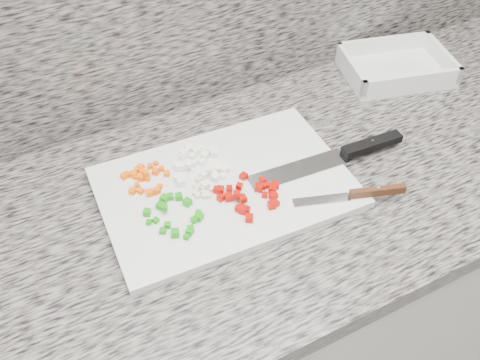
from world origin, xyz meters
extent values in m
cube|color=silver|center=(0.00, 1.44, 0.43)|extent=(3.92, 0.62, 0.86)
cube|color=slate|center=(0.00, 1.44, 0.88)|extent=(3.96, 0.64, 0.04)
cube|color=silver|center=(-0.04, 1.46, 0.91)|extent=(0.47, 0.33, 0.02)
cube|color=#FE5B05|center=(-0.17, 1.57, 0.92)|extent=(0.01, 0.01, 0.01)
cube|color=#FE5B05|center=(-0.13, 1.55, 0.92)|extent=(0.01, 0.01, 0.01)
cube|color=#FE5B05|center=(-0.17, 1.55, 0.92)|extent=(0.01, 0.01, 0.01)
cube|color=#FE5B05|center=(-0.17, 1.50, 0.92)|extent=(0.01, 0.01, 0.01)
cube|color=#FE5B05|center=(-0.13, 1.53, 0.92)|extent=(0.01, 0.01, 0.01)
cube|color=#FE5B05|center=(-0.16, 1.54, 0.93)|extent=(0.01, 0.01, 0.01)
cube|color=#FE5B05|center=(-0.16, 1.50, 0.92)|extent=(0.01, 0.01, 0.01)
cube|color=#FE5B05|center=(-0.15, 1.51, 0.92)|extent=(0.01, 0.01, 0.01)
cube|color=#FE5B05|center=(-0.16, 1.57, 0.92)|extent=(0.01, 0.01, 0.01)
cube|color=#FE5B05|center=(-0.19, 1.51, 0.92)|extent=(0.01, 0.01, 0.01)
cube|color=#FE5B05|center=(-0.13, 1.57, 0.92)|extent=(0.01, 0.01, 0.01)
cube|color=#FE5B05|center=(-0.17, 1.56, 0.92)|extent=(0.01, 0.01, 0.01)
cube|color=#FE5B05|center=(-0.16, 1.54, 0.92)|extent=(0.01, 0.01, 0.01)
cube|color=#FE5B05|center=(-0.19, 1.56, 0.92)|extent=(0.01, 0.01, 0.01)
cube|color=#FE5B05|center=(-0.18, 1.56, 0.92)|extent=(0.02, 0.02, 0.01)
cube|color=#FE5B05|center=(-0.20, 1.52, 0.92)|extent=(0.02, 0.02, 0.01)
cube|color=#FE5B05|center=(-0.18, 1.55, 0.92)|extent=(0.01, 0.01, 0.01)
cube|color=#FE5B05|center=(-0.16, 1.57, 0.92)|extent=(0.02, 0.02, 0.01)
cube|color=#FE5B05|center=(-0.17, 1.54, 0.92)|extent=(0.02, 0.02, 0.01)
cube|color=#FE5B05|center=(-0.19, 1.53, 0.92)|extent=(0.01, 0.01, 0.01)
cube|color=#FE5B05|center=(-0.16, 1.50, 0.92)|extent=(0.01, 0.01, 0.01)
cube|color=#FE5B05|center=(-0.15, 1.56, 0.92)|extent=(0.01, 0.01, 0.01)
cube|color=#FE5B05|center=(-0.20, 1.56, 0.92)|extent=(0.01, 0.01, 0.01)
cube|color=#FE5B05|center=(-0.14, 1.54, 0.92)|extent=(0.02, 0.02, 0.01)
cube|color=white|center=(-0.03, 1.48, 0.92)|extent=(0.01, 0.01, 0.01)
cube|color=white|center=(-0.05, 1.53, 0.92)|extent=(0.01, 0.01, 0.01)
cube|color=white|center=(-0.11, 1.51, 0.92)|extent=(0.01, 0.01, 0.01)
cube|color=white|center=(-0.10, 1.54, 0.92)|extent=(0.02, 0.02, 0.01)
cube|color=white|center=(-0.04, 1.57, 0.92)|extent=(0.01, 0.01, 0.01)
cube|color=white|center=(-0.08, 1.56, 0.92)|extent=(0.01, 0.01, 0.01)
cube|color=white|center=(-0.04, 1.49, 0.92)|extent=(0.02, 0.02, 0.01)
cube|color=white|center=(-0.06, 1.57, 0.92)|extent=(0.01, 0.01, 0.01)
cube|color=white|center=(-0.02, 1.55, 0.92)|extent=(0.02, 0.02, 0.01)
cube|color=white|center=(-0.05, 1.48, 0.92)|extent=(0.02, 0.02, 0.01)
cube|color=white|center=(-0.06, 1.55, 0.92)|extent=(0.01, 0.01, 0.01)
cube|color=white|center=(-0.07, 1.47, 0.92)|extent=(0.02, 0.02, 0.01)
cube|color=white|center=(-0.05, 1.48, 0.92)|extent=(0.02, 0.02, 0.01)
cube|color=white|center=(-0.07, 1.53, 0.92)|extent=(0.01, 0.01, 0.01)
cube|color=white|center=(-0.03, 1.49, 0.92)|extent=(0.02, 0.02, 0.01)
cube|color=white|center=(-0.03, 1.55, 0.92)|extent=(0.01, 0.01, 0.01)
cube|color=white|center=(-0.07, 1.49, 0.92)|extent=(0.02, 0.02, 0.01)
cube|color=white|center=(-0.03, 1.49, 0.92)|extent=(0.01, 0.01, 0.01)
cube|color=white|center=(-0.02, 1.54, 0.92)|extent=(0.01, 0.01, 0.01)
cube|color=white|center=(-0.04, 1.54, 0.92)|extent=(0.02, 0.02, 0.01)
cube|color=white|center=(-0.11, 1.50, 0.92)|extent=(0.02, 0.02, 0.01)
cube|color=white|center=(-0.10, 1.54, 0.92)|extent=(0.02, 0.02, 0.01)
cube|color=white|center=(-0.02, 1.49, 0.92)|extent=(0.01, 0.01, 0.01)
cube|color=white|center=(-0.02, 1.54, 0.92)|extent=(0.02, 0.02, 0.01)
cube|color=white|center=(-0.05, 1.56, 0.92)|extent=(0.01, 0.01, 0.01)
cube|color=white|center=(-0.08, 1.56, 0.92)|extent=(0.01, 0.01, 0.01)
cube|color=white|center=(-0.08, 1.52, 0.93)|extent=(0.02, 0.02, 0.01)
cube|color=white|center=(-0.06, 1.49, 0.93)|extent=(0.01, 0.01, 0.01)
cube|color=#188D0C|center=(-0.14, 1.47, 0.92)|extent=(0.01, 0.01, 0.01)
cube|color=#188D0C|center=(-0.14, 1.38, 0.92)|extent=(0.02, 0.02, 0.01)
cube|color=#188D0C|center=(-0.14, 1.39, 0.92)|extent=(0.01, 0.01, 0.01)
cube|color=#188D0C|center=(-0.12, 1.40, 0.92)|extent=(0.02, 0.02, 0.01)
cube|color=#188D0C|center=(-0.13, 1.46, 0.92)|extent=(0.02, 0.02, 0.01)
cube|color=#188D0C|center=(-0.17, 1.46, 0.92)|extent=(0.02, 0.02, 0.01)
cube|color=#188D0C|center=(-0.20, 1.43, 0.92)|extent=(0.01, 0.01, 0.01)
cube|color=#188D0C|center=(-0.17, 1.39, 0.92)|extent=(0.02, 0.02, 0.01)
cube|color=#188D0C|center=(-0.16, 1.44, 0.93)|extent=(0.01, 0.01, 0.01)
cube|color=#188D0C|center=(-0.11, 1.41, 0.92)|extent=(0.01, 0.01, 0.01)
cube|color=#188D0C|center=(-0.19, 1.43, 0.92)|extent=(0.01, 0.01, 0.01)
cube|color=#188D0C|center=(-0.18, 1.40, 0.92)|extent=(0.01, 0.01, 0.01)
cube|color=#188D0C|center=(-0.17, 1.41, 0.92)|extent=(0.01, 0.01, 0.01)
cube|color=#188D0C|center=(-0.12, 1.44, 0.92)|extent=(0.02, 0.02, 0.01)
cube|color=#188D0C|center=(-0.19, 1.45, 0.92)|extent=(0.02, 0.02, 0.01)
cube|color=#188D0C|center=(-0.15, 1.37, 0.92)|extent=(0.01, 0.01, 0.01)
cube|color=#188D0C|center=(-0.15, 1.47, 0.92)|extent=(0.02, 0.02, 0.01)
cube|color=#188D0C|center=(-0.13, 1.40, 0.92)|extent=(0.01, 0.01, 0.01)
cube|color=#AC0A02|center=(0.03, 1.42, 0.92)|extent=(0.01, 0.01, 0.01)
cube|color=#AC0A02|center=(-0.06, 1.44, 0.92)|extent=(0.02, 0.02, 0.01)
cube|color=#AC0A02|center=(0.02, 1.37, 0.92)|extent=(0.01, 0.01, 0.01)
cube|color=#AC0A02|center=(0.01, 1.37, 0.92)|extent=(0.02, 0.02, 0.01)
cube|color=#AC0A02|center=(-0.06, 1.43, 0.92)|extent=(0.01, 0.01, 0.01)
cube|color=#AC0A02|center=(-0.03, 1.38, 0.92)|extent=(0.02, 0.02, 0.01)
cube|color=#AC0A02|center=(-0.04, 1.38, 0.92)|extent=(0.02, 0.02, 0.01)
cube|color=#AC0A02|center=(0.03, 1.43, 0.92)|extent=(0.01, 0.01, 0.01)
cube|color=#AC0A02|center=(-0.06, 1.45, 0.92)|extent=(0.02, 0.02, 0.01)
cube|color=#AC0A02|center=(-0.05, 1.42, 0.92)|extent=(0.02, 0.02, 0.01)
cube|color=#AC0A02|center=(0.04, 1.41, 0.92)|extent=(0.02, 0.02, 0.01)
cube|color=#AC0A02|center=(-0.04, 1.36, 0.92)|extent=(0.02, 0.02, 0.01)
cube|color=#AC0A02|center=(0.03, 1.39, 0.92)|extent=(0.01, 0.01, 0.01)
cube|color=#AC0A02|center=(-0.03, 1.41, 0.92)|extent=(0.01, 0.01, 0.01)
cube|color=#AC0A02|center=(0.03, 1.40, 0.92)|extent=(0.02, 0.02, 0.01)
cube|color=#AC0A02|center=(0.01, 1.40, 0.92)|extent=(0.01, 0.01, 0.01)
cube|color=#AC0A02|center=(0.02, 1.42, 0.92)|extent=(0.02, 0.02, 0.01)
cube|color=#AC0A02|center=(-0.03, 1.40, 0.93)|extent=(0.01, 0.01, 0.01)
cube|color=#AC0A02|center=(0.00, 1.46, 0.92)|extent=(0.02, 0.02, 0.01)
cube|color=#AC0A02|center=(-0.04, 1.44, 0.92)|extent=(0.01, 0.01, 0.01)
cube|color=#AC0A02|center=(0.01, 1.42, 0.92)|extent=(0.02, 0.02, 0.01)
cube|color=#AC0A02|center=(-0.02, 1.43, 0.93)|extent=(0.02, 0.02, 0.01)
cube|color=#AC0A02|center=(0.04, 1.41, 0.92)|extent=(0.01, 0.01, 0.01)
cube|color=#AC0A02|center=(0.02, 1.39, 0.92)|extent=(0.02, 0.02, 0.01)
cube|color=#AC0A02|center=(-0.05, 1.39, 0.92)|extent=(0.01, 0.01, 0.01)
cube|color=#AC0A02|center=(-0.04, 1.41, 0.93)|extent=(0.02, 0.02, 0.01)
cube|color=beige|center=(-0.08, 1.45, 0.92)|extent=(0.01, 0.01, 0.01)
cube|color=beige|center=(-0.08, 1.44, 0.92)|extent=(0.01, 0.01, 0.01)
cube|color=beige|center=(-0.10, 1.46, 0.92)|extent=(0.01, 0.01, 0.01)
cube|color=beige|center=(-0.09, 1.47, 0.92)|extent=(0.01, 0.01, 0.00)
cube|color=beige|center=(-0.09, 1.45, 0.92)|extent=(0.01, 0.01, 0.01)
cube|color=beige|center=(-0.09, 1.47, 0.92)|extent=(0.01, 0.01, 0.01)
cube|color=beige|center=(-0.08, 1.49, 0.92)|extent=(0.01, 0.01, 0.01)
cube|color=beige|center=(-0.07, 1.49, 0.92)|extent=(0.01, 0.01, 0.01)
cube|color=beige|center=(-0.09, 1.48, 0.92)|extent=(0.01, 0.01, 0.01)
cube|color=beige|center=(-0.08, 1.46, 0.92)|extent=(0.01, 0.01, 0.01)
cube|color=beige|center=(-0.08, 1.45, 0.92)|extent=(0.01, 0.01, 0.01)
cube|color=beige|center=(-0.07, 1.46, 0.92)|extent=(0.01, 0.01, 0.01)
cube|color=beige|center=(-0.10, 1.46, 0.92)|extent=(0.01, 0.01, 0.01)
cube|color=beige|center=(-0.06, 1.44, 0.92)|extent=(0.01, 0.01, 0.01)
cube|color=beige|center=(-0.10, 1.45, 0.92)|extent=(0.01, 0.01, 0.01)
cube|color=beige|center=(-0.08, 1.44, 0.92)|extent=(0.01, 0.01, 0.01)
cube|color=silver|center=(0.10, 1.43, 0.92)|extent=(0.20, 0.06, 0.00)
cube|color=black|center=(0.27, 1.42, 0.92)|extent=(0.13, 0.03, 0.02)
cylinder|color=silver|center=(0.27, 1.42, 0.93)|extent=(0.01, 0.01, 0.00)
cube|color=silver|center=(0.10, 1.34, 0.92)|extent=(0.11, 0.05, 0.00)
cube|color=#4C2513|center=(0.20, 1.31, 0.92)|extent=(0.10, 0.04, 0.02)
cylinder|color=silver|center=(0.20, 1.31, 0.93)|extent=(0.01, 0.01, 0.00)
cube|color=silver|center=(0.49, 1.62, 0.91)|extent=(0.28, 0.23, 0.01)
cube|color=silver|center=(0.51, 1.70, 0.93)|extent=(0.24, 0.07, 0.04)
cube|color=silver|center=(0.47, 1.54, 0.93)|extent=(0.24, 0.07, 0.04)
cube|color=silver|center=(0.61, 1.59, 0.93)|extent=(0.06, 0.17, 0.04)
cube|color=silver|center=(0.38, 1.65, 0.93)|extent=(0.06, 0.17, 0.04)
camera|label=1|loc=(-0.33, 0.82, 1.63)|focal=40.00mm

